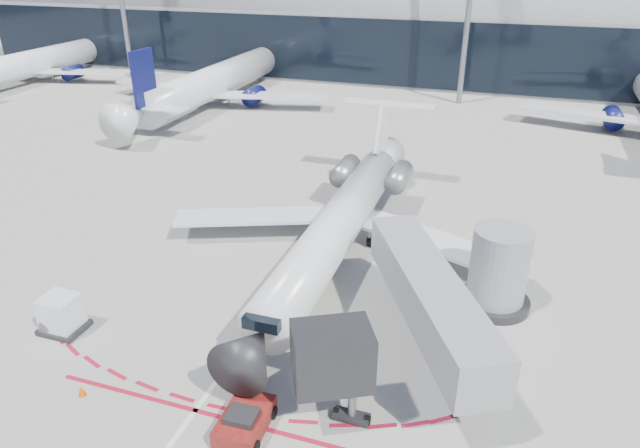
% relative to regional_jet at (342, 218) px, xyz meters
% --- Properties ---
extents(ground, '(260.00, 260.00, 0.00)m').
position_rel_regional_jet_xyz_m(ground, '(-2.00, -4.57, -2.49)').
color(ground, gray).
rests_on(ground, ground).
extents(apron_centerline, '(0.25, 40.00, 0.01)m').
position_rel_regional_jet_xyz_m(apron_centerline, '(-2.00, -2.57, -2.49)').
color(apron_centerline, silver).
rests_on(apron_centerline, ground).
extents(apron_stop_bar, '(14.00, 0.25, 0.01)m').
position_rel_regional_jet_xyz_m(apron_stop_bar, '(-2.00, -16.07, -2.49)').
color(apron_stop_bar, maroon).
rests_on(apron_stop_bar, ground).
extents(terminal_building, '(150.00, 24.15, 24.00)m').
position_rel_regional_jet_xyz_m(terminal_building, '(-2.00, 60.41, 6.03)').
color(terminal_building, '#989B9D').
rests_on(terminal_building, ground).
extents(jet_bridge, '(10.03, 15.20, 4.90)m').
position_rel_regional_jet_xyz_m(jet_bridge, '(7.80, -7.58, 0.52)').
color(jet_bridge, gray).
rests_on(jet_bridge, ground).
extents(light_mast_centre, '(0.70, 0.70, 25.00)m').
position_rel_regional_jet_xyz_m(light_mast_centre, '(3.00, 43.43, 10.01)').
color(light_mast_centre, gray).
rests_on(light_mast_centre, ground).
extents(regional_jet, '(24.16, 29.79, 7.46)m').
position_rel_regional_jet_xyz_m(regional_jet, '(0.00, 0.00, 0.00)').
color(regional_jet, silver).
rests_on(regional_jet, ground).
extents(pushback_tug, '(2.05, 4.64, 1.20)m').
position_rel_regional_jet_xyz_m(pushback_tug, '(0.61, -16.39, -1.96)').
color(pushback_tug, '#570C10').
rests_on(pushback_tug, ground).
extents(uld_container, '(2.23, 1.90, 2.09)m').
position_rel_regional_jet_xyz_m(uld_container, '(-11.58, -13.10, -1.45)').
color(uld_container, black).
rests_on(uld_container, ground).
extents(safety_cone_left, '(0.37, 0.37, 0.52)m').
position_rel_regional_jet_xyz_m(safety_cone_left, '(-7.39, -16.87, -2.23)').
color(safety_cone_left, '#E24504').
rests_on(safety_cone_left, ground).
extents(safety_cone_right, '(0.40, 0.40, 0.56)m').
position_rel_regional_jet_xyz_m(safety_cone_right, '(0.86, -15.19, -2.21)').
color(safety_cone_right, '#E24504').
rests_on(safety_cone_right, ground).
extents(bg_airliner_0, '(33.61, 35.58, 10.87)m').
position_rel_regional_jet_xyz_m(bg_airliner_0, '(-58.84, 38.22, 2.95)').
color(bg_airliner_0, silver).
rests_on(bg_airliner_0, ground).
extents(bg_airliner_1, '(35.24, 37.31, 11.40)m').
position_rel_regional_jet_xyz_m(bg_airliner_1, '(-26.87, 33.19, 3.21)').
color(bg_airliner_1, silver).
rests_on(bg_airliner_1, ground).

